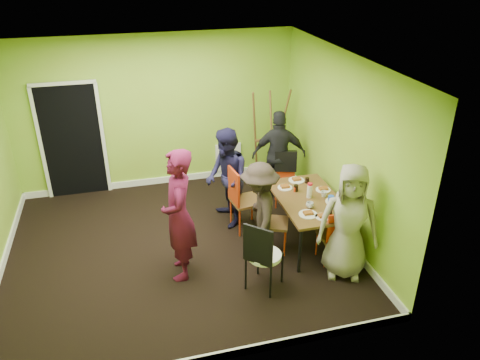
{
  "coord_description": "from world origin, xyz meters",
  "views": [
    {
      "loc": [
        -0.61,
        -5.88,
        4.12
      ],
      "look_at": [
        0.95,
        0.0,
        1.03
      ],
      "focal_mm": 35.0,
      "sensor_mm": 36.0,
      "label": 1
    }
  ],
  "objects_px": {
    "chair_left_far": "(241,196)",
    "chair_left_near": "(269,217)",
    "blue_bottle": "(331,202)",
    "thermos": "(310,191)",
    "dining_table": "(309,202)",
    "person_left_near": "(259,211)",
    "chair_front_end": "(335,234)",
    "orange_bottle": "(295,189)",
    "easel": "(269,138)",
    "person_standing": "(179,215)",
    "person_front_end": "(349,222)",
    "chair_back_end": "(286,167)",
    "chair_bentwood": "(262,253)",
    "person_left_far": "(227,178)",
    "person_back_end": "(279,155)"
  },
  "relations": [
    {
      "from": "chair_front_end",
      "to": "orange_bottle",
      "type": "bearing_deg",
      "value": 108.65
    },
    {
      "from": "chair_front_end",
      "to": "person_standing",
      "type": "height_order",
      "value": "person_standing"
    },
    {
      "from": "easel",
      "to": "person_back_end",
      "type": "height_order",
      "value": "easel"
    },
    {
      "from": "chair_left_near",
      "to": "person_left_near",
      "type": "relative_size",
      "value": 0.66
    },
    {
      "from": "chair_back_end",
      "to": "chair_bentwood",
      "type": "height_order",
      "value": "chair_bentwood"
    },
    {
      "from": "thermos",
      "to": "orange_bottle",
      "type": "distance_m",
      "value": 0.27
    },
    {
      "from": "person_standing",
      "to": "person_left_far",
      "type": "distance_m",
      "value": 1.46
    },
    {
      "from": "person_front_end",
      "to": "person_left_far",
      "type": "bearing_deg",
      "value": 148.64
    },
    {
      "from": "blue_bottle",
      "to": "thermos",
      "type": "bearing_deg",
      "value": 112.07
    },
    {
      "from": "chair_left_near",
      "to": "person_back_end",
      "type": "bearing_deg",
      "value": 179.23
    },
    {
      "from": "dining_table",
      "to": "orange_bottle",
      "type": "distance_m",
      "value": 0.3
    },
    {
      "from": "thermos",
      "to": "chair_left_far",
      "type": "bearing_deg",
      "value": 148.43
    },
    {
      "from": "thermos",
      "to": "person_left_far",
      "type": "distance_m",
      "value": 1.34
    },
    {
      "from": "person_back_end",
      "to": "chair_bentwood",
      "type": "bearing_deg",
      "value": 78.78
    },
    {
      "from": "orange_bottle",
      "to": "chair_left_far",
      "type": "bearing_deg",
      "value": 156.12
    },
    {
      "from": "person_left_far",
      "to": "chair_left_far",
      "type": "bearing_deg",
      "value": 27.92
    },
    {
      "from": "easel",
      "to": "orange_bottle",
      "type": "bearing_deg",
      "value": -95.46
    },
    {
      "from": "orange_bottle",
      "to": "person_standing",
      "type": "xyz_separation_m",
      "value": [
        -1.83,
        -0.54,
        0.14
      ]
    },
    {
      "from": "blue_bottle",
      "to": "person_left_far",
      "type": "distance_m",
      "value": 1.71
    },
    {
      "from": "orange_bottle",
      "to": "person_front_end",
      "type": "distance_m",
      "value": 1.16
    },
    {
      "from": "blue_bottle",
      "to": "person_standing",
      "type": "relative_size",
      "value": 0.11
    },
    {
      "from": "chair_bentwood",
      "to": "dining_table",
      "type": "bearing_deg",
      "value": 85.58
    },
    {
      "from": "chair_left_far",
      "to": "orange_bottle",
      "type": "xyz_separation_m",
      "value": [
        0.76,
        -0.33,
        0.19
      ]
    },
    {
      "from": "orange_bottle",
      "to": "person_back_end",
      "type": "relative_size",
      "value": 0.05
    },
    {
      "from": "chair_bentwood",
      "to": "thermos",
      "type": "relative_size",
      "value": 5.04
    },
    {
      "from": "dining_table",
      "to": "person_left_near",
      "type": "distance_m",
      "value": 0.83
    },
    {
      "from": "chair_left_near",
      "to": "blue_bottle",
      "type": "relative_size",
      "value": 4.7
    },
    {
      "from": "easel",
      "to": "person_left_far",
      "type": "relative_size",
      "value": 1.13
    },
    {
      "from": "easel",
      "to": "person_left_near",
      "type": "xyz_separation_m",
      "value": [
        -0.86,
        -2.23,
        -0.17
      ]
    },
    {
      "from": "chair_bentwood",
      "to": "person_left_far",
      "type": "height_order",
      "value": "person_left_far"
    },
    {
      "from": "chair_left_far",
      "to": "thermos",
      "type": "distance_m",
      "value": 1.09
    },
    {
      "from": "chair_left_far",
      "to": "blue_bottle",
      "type": "xyz_separation_m",
      "value": [
        1.06,
        -0.94,
        0.25
      ]
    },
    {
      "from": "orange_bottle",
      "to": "person_standing",
      "type": "distance_m",
      "value": 1.92
    },
    {
      "from": "thermos",
      "to": "person_front_end",
      "type": "relative_size",
      "value": 0.12
    },
    {
      "from": "chair_left_far",
      "to": "easel",
      "type": "relative_size",
      "value": 0.58
    },
    {
      "from": "dining_table",
      "to": "chair_bentwood",
      "type": "xyz_separation_m",
      "value": [
        -1.0,
        -0.89,
        -0.13
      ]
    },
    {
      "from": "chair_bentwood",
      "to": "person_front_end",
      "type": "height_order",
      "value": "person_front_end"
    },
    {
      "from": "blue_bottle",
      "to": "person_back_end",
      "type": "xyz_separation_m",
      "value": [
        -0.13,
        1.86,
        -0.05
      ]
    },
    {
      "from": "blue_bottle",
      "to": "orange_bottle",
      "type": "distance_m",
      "value": 0.68
    },
    {
      "from": "person_back_end",
      "to": "chair_left_far",
      "type": "bearing_deg",
      "value": 56.76
    },
    {
      "from": "easel",
      "to": "person_standing",
      "type": "xyz_separation_m",
      "value": [
        -2.01,
        -2.36,
        0.02
      ]
    },
    {
      "from": "dining_table",
      "to": "chair_back_end",
      "type": "bearing_deg",
      "value": 85.19
    },
    {
      "from": "dining_table",
      "to": "chair_left_near",
      "type": "distance_m",
      "value": 0.65
    },
    {
      "from": "dining_table",
      "to": "chair_bentwood",
      "type": "height_order",
      "value": "chair_bentwood"
    },
    {
      "from": "dining_table",
      "to": "chair_bentwood",
      "type": "distance_m",
      "value": 1.35
    },
    {
      "from": "easel",
      "to": "person_left_far",
      "type": "height_order",
      "value": "easel"
    },
    {
      "from": "dining_table",
      "to": "person_front_end",
      "type": "height_order",
      "value": "person_front_end"
    },
    {
      "from": "easel",
      "to": "blue_bottle",
      "type": "relative_size",
      "value": 8.89
    },
    {
      "from": "chair_left_far",
      "to": "chair_left_near",
      "type": "height_order",
      "value": "chair_left_far"
    },
    {
      "from": "chair_bentwood",
      "to": "person_standing",
      "type": "bearing_deg",
      "value": -168.49
    }
  ]
}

